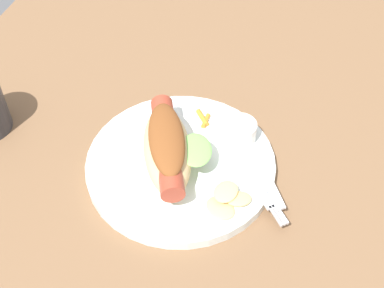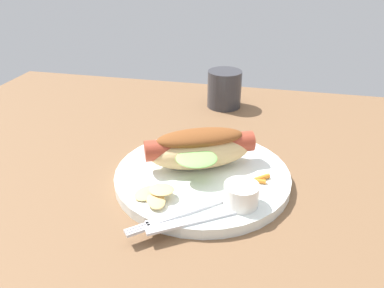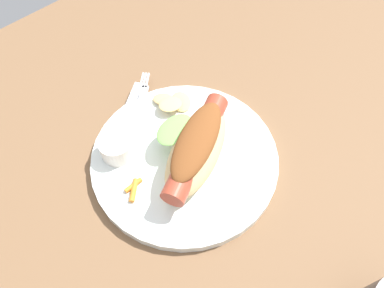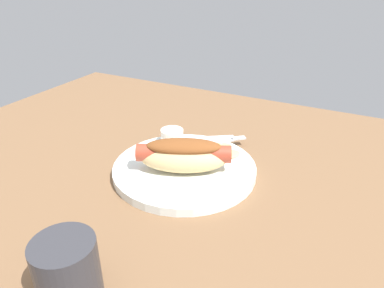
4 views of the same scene
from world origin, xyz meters
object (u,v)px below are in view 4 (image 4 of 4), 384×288
Objects in this scene: plate at (185,169)px; drinking_cup at (67,271)px; hot_dog at (184,155)px; carrot_garnish at (149,152)px; sauce_ramekin at (172,137)px; knife at (200,139)px; fork at (208,142)px; chips_pile at (226,150)px.

drinking_cup is (1.21, -30.61, 3.25)cm from plate.
hot_dog is 10.03cm from carrot_garnish.
knife is (4.32, 4.14, -1.35)cm from sauce_ramekin.
hot_dog is at bearing -14.95° from carrot_garnish.
hot_dog is 1.31× the size of fork.
sauce_ramekin reaches higher than chips_pile.
sauce_ramekin is 38.25cm from drinking_cup.
carrot_garnish is (-6.30, -10.06, 0.17)cm from knife.
carrot_garnish is (-13.59, -7.14, -0.34)cm from chips_pile.
sauce_ramekin is 0.58× the size of drinking_cup.
fork is 5.71cm from chips_pile.
chips_pile is (4.30, 9.62, -2.51)cm from hot_dog.
chips_pile is (5.04, 8.05, 1.49)cm from plate.
drinking_cup is at bearing -129.25° from fork.
fork is at bearing 155.11° from chips_pile.
hot_dog is 10.83cm from chips_pile.
hot_dog is 11.26cm from sauce_ramekin.
fork and knife have the same top height.
drinking_cup reaches higher than plate.
sauce_ramekin is 0.36× the size of fork.
drinking_cup reaches higher than fork.
drinking_cup reaches higher than sauce_ramekin.
hot_dog is 29.06cm from drinking_cup.
knife is 41.79cm from drinking_cup.
fork is 0.87× the size of knife.
plate is at bearing 92.27° from drinking_cup.
knife is at bearing 43.81° from sauce_ramekin.
hot_dog is at bearing -109.66° from knife.
chips_pile reaches higher than plate.
carrot_garnish is (-1.98, -5.92, -1.18)cm from sauce_ramekin.
hot_dog is 12.41cm from fork.
chips_pile is at bearing -54.91° from knife.
sauce_ramekin is (-7.31, 8.40, -1.67)cm from hot_dog.
knife reaches higher than plate.
drinking_cup is at bearing -95.66° from chips_pile.
chips_pile reaches higher than carrot_garnish.
knife is (-3.00, 12.54, -3.02)cm from hot_dog.
carrot_garnish is at bearing -108.50° from sauce_ramekin.
sauce_ramekin reaches higher than knife.
drinking_cup is at bearing -118.33° from knife.
hot_dog reaches higher than chips_pile.
hot_dog reaches higher than sauce_ramekin.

